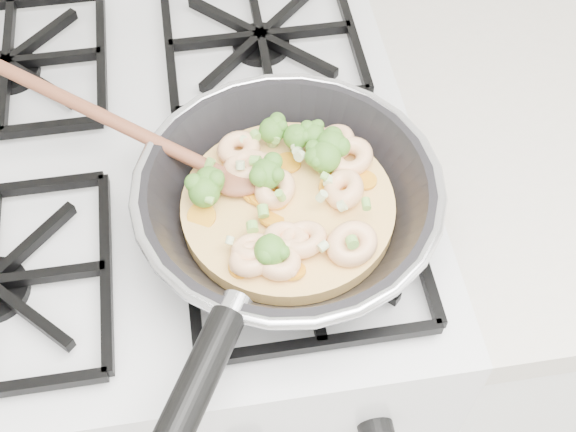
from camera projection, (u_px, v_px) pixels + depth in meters
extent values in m
cube|color=silver|center=(188.00, 338.00, 1.19)|extent=(0.60, 0.60, 0.90)
cube|color=black|center=(142.00, 148.00, 0.81)|extent=(0.56, 0.56, 0.02)
torus|color=silver|center=(288.00, 187.00, 0.70)|extent=(0.30, 0.30, 0.01)
cylinder|color=black|center=(184.00, 410.00, 0.58)|extent=(0.11, 0.17, 0.03)
cylinder|color=#F0C068|center=(288.00, 208.00, 0.73)|extent=(0.21, 0.21, 0.02)
ellipsoid|color=brown|center=(240.00, 180.00, 0.72)|extent=(0.07, 0.06, 0.02)
cylinder|color=brown|center=(112.00, 120.00, 0.73)|extent=(0.22, 0.15, 0.07)
torus|color=#F9C893|center=(344.00, 189.00, 0.72)|extent=(0.06, 0.06, 0.03)
torus|color=#F9C893|center=(239.00, 149.00, 0.75)|extent=(0.06, 0.06, 0.03)
torus|color=#F9C893|center=(247.00, 168.00, 0.73)|extent=(0.05, 0.05, 0.02)
torus|color=#F9C893|center=(334.00, 144.00, 0.75)|extent=(0.07, 0.07, 0.03)
torus|color=#F9C893|center=(252.00, 259.00, 0.67)|extent=(0.06, 0.06, 0.02)
torus|color=#F9C893|center=(276.00, 258.00, 0.67)|extent=(0.07, 0.07, 0.02)
torus|color=#F9C893|center=(253.00, 249.00, 0.68)|extent=(0.04, 0.05, 0.03)
torus|color=#F9C893|center=(275.00, 189.00, 0.72)|extent=(0.06, 0.06, 0.03)
torus|color=#F9C893|center=(352.00, 244.00, 0.68)|extent=(0.07, 0.07, 0.03)
torus|color=#F9C893|center=(286.00, 239.00, 0.68)|extent=(0.05, 0.05, 0.02)
torus|color=#F9C893|center=(261.00, 172.00, 0.73)|extent=(0.05, 0.04, 0.02)
torus|color=#F9C893|center=(350.00, 157.00, 0.74)|extent=(0.06, 0.07, 0.03)
torus|color=#F9C893|center=(303.00, 240.00, 0.68)|extent=(0.06, 0.06, 0.03)
ellipsoid|color=#508C2E|center=(325.00, 157.00, 0.73)|extent=(0.04, 0.04, 0.03)
ellipsoid|color=#508C2E|center=(296.00, 137.00, 0.74)|extent=(0.03, 0.03, 0.03)
ellipsoid|color=#508C2E|center=(272.00, 130.00, 0.75)|extent=(0.03, 0.03, 0.03)
ellipsoid|color=#508C2E|center=(331.00, 146.00, 0.73)|extent=(0.04, 0.04, 0.03)
ellipsoid|color=#508C2E|center=(313.00, 136.00, 0.74)|extent=(0.03, 0.03, 0.02)
ellipsoid|color=#508C2E|center=(266.00, 174.00, 0.71)|extent=(0.04, 0.04, 0.03)
ellipsoid|color=#508C2E|center=(270.00, 250.00, 0.66)|extent=(0.04, 0.04, 0.03)
ellipsoid|color=#508C2E|center=(209.00, 181.00, 0.71)|extent=(0.04, 0.04, 0.03)
ellipsoid|color=#508C2E|center=(204.00, 192.00, 0.70)|extent=(0.04, 0.04, 0.03)
cylinder|color=orange|center=(213.00, 170.00, 0.74)|extent=(0.04, 0.04, 0.01)
cylinder|color=orange|center=(271.00, 219.00, 0.71)|extent=(0.03, 0.03, 0.01)
cylinder|color=orange|center=(336.00, 187.00, 0.73)|extent=(0.04, 0.04, 0.01)
cylinder|color=orange|center=(293.00, 271.00, 0.67)|extent=(0.03, 0.03, 0.00)
cylinder|color=orange|center=(365.00, 180.00, 0.73)|extent=(0.03, 0.03, 0.00)
cylinder|color=orange|center=(235.00, 180.00, 0.73)|extent=(0.04, 0.04, 0.01)
cylinder|color=orange|center=(354.00, 176.00, 0.74)|extent=(0.02, 0.02, 0.01)
cylinder|color=orange|center=(275.00, 199.00, 0.72)|extent=(0.03, 0.03, 0.01)
cylinder|color=orange|center=(254.00, 193.00, 0.72)|extent=(0.04, 0.04, 0.01)
cylinder|color=orange|center=(263.00, 196.00, 0.72)|extent=(0.04, 0.04, 0.01)
cylinder|color=orange|center=(241.00, 267.00, 0.68)|extent=(0.03, 0.03, 0.00)
cylinder|color=orange|center=(334.00, 188.00, 0.73)|extent=(0.03, 0.03, 0.00)
cylinder|color=orange|center=(201.00, 216.00, 0.71)|extent=(0.03, 0.03, 0.01)
cylinder|color=orange|center=(343.00, 191.00, 0.73)|extent=(0.04, 0.04, 0.00)
cylinder|color=orange|center=(288.00, 163.00, 0.75)|extent=(0.04, 0.04, 0.00)
cylinder|color=beige|center=(240.00, 165.00, 0.71)|extent=(0.01, 0.01, 0.01)
cylinder|color=beige|center=(297.00, 150.00, 0.74)|extent=(0.01, 0.01, 0.01)
cylinder|color=#7AB94A|center=(324.00, 176.00, 0.71)|extent=(0.01, 0.01, 0.01)
cylinder|color=#7AB94A|center=(263.00, 211.00, 0.69)|extent=(0.01, 0.01, 0.01)
cylinder|color=#7AB94A|center=(210.00, 163.00, 0.72)|extent=(0.01, 0.01, 0.01)
cylinder|color=#7AB94A|center=(255.00, 161.00, 0.72)|extent=(0.01, 0.01, 0.01)
cylinder|color=#7AB94A|center=(256.00, 135.00, 0.74)|extent=(0.01, 0.01, 0.01)
cylinder|color=#7AB94A|center=(366.00, 204.00, 0.69)|extent=(0.01, 0.01, 0.01)
cylinder|color=#7AB94A|center=(338.00, 151.00, 0.74)|extent=(0.01, 0.01, 0.01)
cylinder|color=beige|center=(230.00, 240.00, 0.67)|extent=(0.01, 0.01, 0.01)
cylinder|color=#7AB94A|center=(252.00, 227.00, 0.68)|extent=(0.01, 0.01, 0.01)
cylinder|color=beige|center=(294.00, 144.00, 0.74)|extent=(0.01, 0.01, 0.01)
cylinder|color=#7AB94A|center=(286.00, 247.00, 0.67)|extent=(0.01, 0.01, 0.01)
cylinder|color=#7AB94A|center=(272.00, 175.00, 0.71)|extent=(0.01, 0.01, 0.01)
cylinder|color=#7AB94A|center=(210.00, 200.00, 0.69)|extent=(0.01, 0.01, 0.01)
cylinder|color=beige|center=(244.00, 138.00, 0.75)|extent=(0.01, 0.01, 0.01)
cylinder|color=#7AB94A|center=(352.00, 242.00, 0.66)|extent=(0.01, 0.01, 0.01)
cylinder|color=#7AB94A|center=(280.00, 196.00, 0.69)|extent=(0.01, 0.01, 0.01)
cylinder|color=beige|center=(300.00, 156.00, 0.72)|extent=(0.01, 0.01, 0.01)
cylinder|color=beige|center=(322.00, 196.00, 0.70)|extent=(0.01, 0.01, 0.01)
cylinder|color=#7AB94A|center=(276.00, 138.00, 0.74)|extent=(0.01, 0.01, 0.01)
cylinder|color=beige|center=(342.00, 206.00, 0.70)|extent=(0.01, 0.01, 0.01)
cylinder|color=beige|center=(323.00, 246.00, 0.67)|extent=(0.01, 0.01, 0.01)
cylinder|color=beige|center=(328.00, 181.00, 0.72)|extent=(0.01, 0.01, 0.01)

